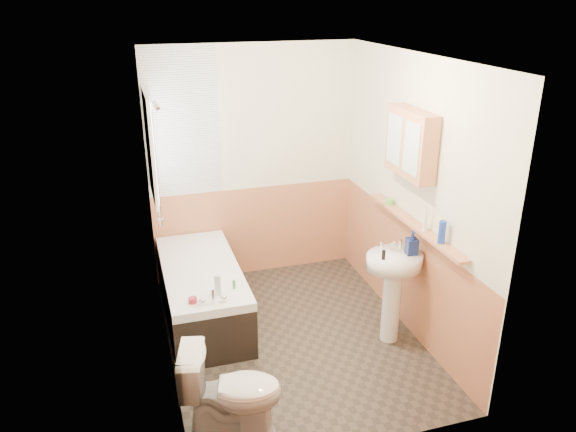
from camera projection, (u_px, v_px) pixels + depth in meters
The scene contains 26 objects.
floor at pixel (293, 338), 5.16m from camera, with size 2.80×2.80×0.00m, color #2C261F.
ceiling at pixel (294, 57), 4.22m from camera, with size 2.80×2.80×0.00m, color white.
wall_back at pixel (254, 165), 5.94m from camera, with size 2.20×0.02×2.50m, color #EFE8C5.
wall_front at pixel (361, 292), 3.44m from camera, with size 2.20×0.02×2.50m, color #EFE8C5.
wall_left at pixel (158, 226), 4.39m from camera, with size 0.02×2.80×2.50m, color #EFE8C5.
wall_right at pixel (412, 198), 4.99m from camera, with size 0.02×2.80×2.50m, color #EFE8C5.
wainscot_right at pixel (403, 273), 5.26m from camera, with size 0.01×2.80×1.00m, color #D28256.
wainscot_front at pixel (355, 389), 3.74m from camera, with size 2.20×0.01×1.00m, color #D28256.
wainscot_back at pixel (256, 230), 6.20m from camera, with size 2.20×0.01×1.00m, color #D28256.
tile_cladding_left at pixel (161, 226), 4.40m from camera, with size 0.01×2.80×2.50m, color white.
tile_return_back at pixel (182, 123), 5.54m from camera, with size 0.75×0.01×1.50m, color white.
window at pixel (151, 146), 5.10m from camera, with size 0.03×0.79×0.99m.
bathtub at pixel (202, 292), 5.37m from camera, with size 0.70×1.60×0.70m.
shower_riser at pixel (155, 144), 4.83m from camera, with size 0.11×0.09×1.30m.
toilet at pixel (232, 392), 3.94m from camera, with size 0.40×0.71×0.70m, color white.
sink at pixel (393, 279), 4.92m from camera, with size 0.50×0.40×0.97m.
pine_shelf at pixel (414, 225), 4.86m from camera, with size 0.10×1.56×0.03m, color #D28256.
medicine_cabinet at pixel (411, 143), 4.71m from camera, with size 0.16×0.63×0.57m.
foam_can at pixel (442, 232), 4.44m from camera, with size 0.06×0.06×0.19m, color #19339E.
green_bottle at pixel (426, 217), 4.66m from camera, with size 0.05×0.05×0.24m, color silver.
black_jar at pixel (389, 201), 5.28m from camera, with size 0.08×0.08×0.05m, color #59C647.
soap_bottle at pixel (411, 249), 4.81m from camera, with size 0.10×0.21×0.10m, color navy.
clear_bottle at pixel (384, 255), 4.72m from camera, with size 0.03×0.03×0.09m, color black.
blue_gel at pixel (218, 285), 4.74m from camera, with size 0.05×0.03×0.19m, color silver.
cream_jar at pixel (193, 300), 4.65m from camera, with size 0.07×0.07×0.04m, color maroon.
orange_bottle at pixel (234, 284), 4.87m from camera, with size 0.03×0.03×0.08m, color #388447.
Camera 1 is at (-1.30, -4.17, 2.97)m, focal length 35.00 mm.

